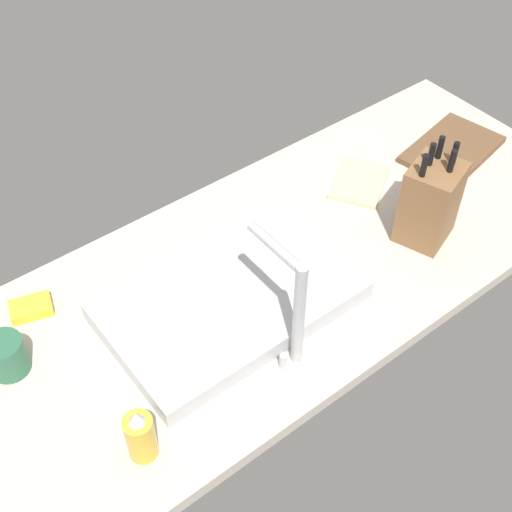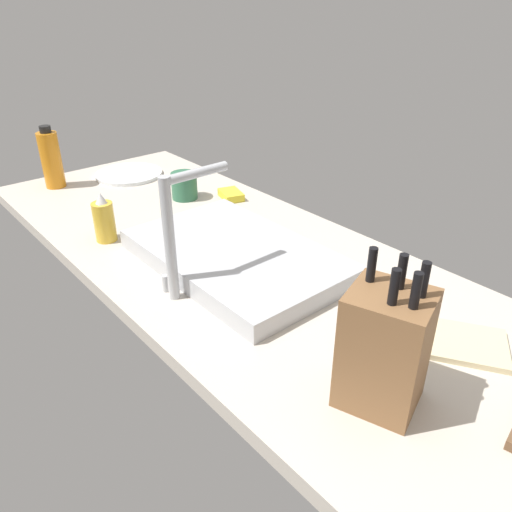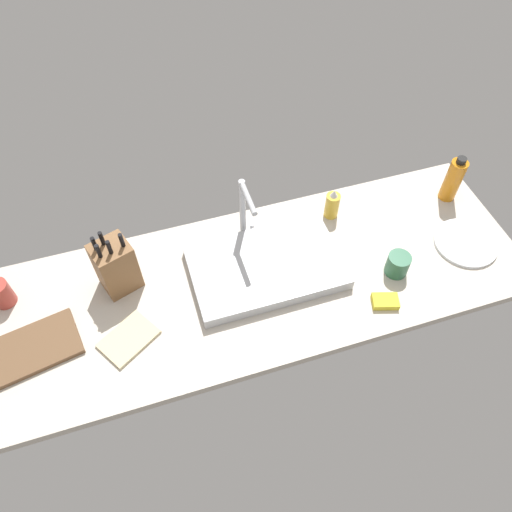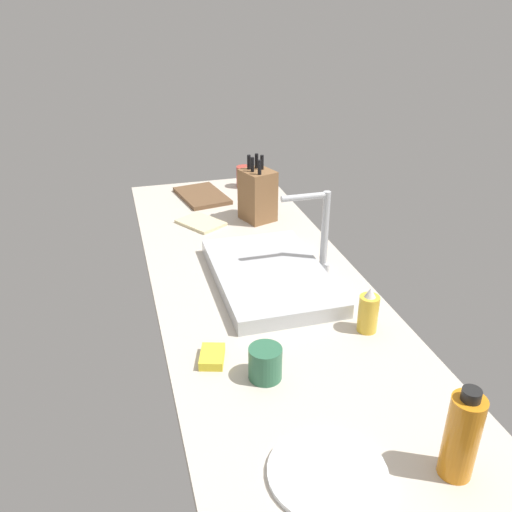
{
  "view_description": "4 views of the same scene",
  "coord_description": "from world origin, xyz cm",
  "px_view_note": "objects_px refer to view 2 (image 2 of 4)",
  "views": [
    {
      "loc": [
        59.26,
        83.09,
        121.43
      ],
      "look_at": [
        -4.16,
        1.16,
        12.62
      ],
      "focal_mm": 48.0,
      "sensor_mm": 36.0,
      "label": 1
    },
    {
      "loc": [
        -80.6,
        69.08,
        64.42
      ],
      "look_at": [
        -2.98,
        3.27,
        9.13
      ],
      "focal_mm": 35.12,
      "sensor_mm": 36.0,
      "label": 2
    },
    {
      "loc": [
        -30.29,
        -95.81,
        150.93
      ],
      "look_at": [
        1.39,
        4.45,
        12.09
      ],
      "focal_mm": 34.62,
      "sensor_mm": 36.0,
      "label": 3
    },
    {
      "loc": [
        149.96,
        -41.29,
        89.61
      ],
      "look_at": [
        3.71,
        -1.0,
        12.89
      ],
      "focal_mm": 37.79,
      "sensor_mm": 36.0,
      "label": 4
    }
  ],
  "objects_px": {
    "soap_bottle": "(104,220)",
    "dish_towel": "(458,342)",
    "dinner_plate": "(129,174)",
    "knife_block": "(384,348)",
    "sink_basin": "(236,256)",
    "water_bottle": "(51,159)",
    "ceramic_cup": "(184,186)",
    "faucet": "(176,226)",
    "dish_sponge": "(231,195)"
  },
  "relations": [
    {
      "from": "water_bottle",
      "to": "dish_sponge",
      "type": "xyz_separation_m",
      "value": [
        -0.47,
        -0.39,
        -0.08
      ]
    },
    {
      "from": "dinner_plate",
      "to": "dish_towel",
      "type": "xyz_separation_m",
      "value": [
        -1.29,
        -0.02,
        0.0
      ]
    },
    {
      "from": "sink_basin",
      "to": "ceramic_cup",
      "type": "bearing_deg",
      "value": -17.96
    },
    {
      "from": "dish_towel",
      "to": "dish_sponge",
      "type": "relative_size",
      "value": 1.98
    },
    {
      "from": "dinner_plate",
      "to": "ceramic_cup",
      "type": "relative_size",
      "value": 2.8
    },
    {
      "from": "dinner_plate",
      "to": "knife_block",
      "type": "bearing_deg",
      "value": 170.52
    },
    {
      "from": "sink_basin",
      "to": "dinner_plate",
      "type": "xyz_separation_m",
      "value": [
        0.77,
        -0.11,
        -0.02
      ]
    },
    {
      "from": "soap_bottle",
      "to": "dish_sponge",
      "type": "bearing_deg",
      "value": -87.4
    },
    {
      "from": "faucet",
      "to": "water_bottle",
      "type": "relative_size",
      "value": 1.35
    },
    {
      "from": "faucet",
      "to": "dinner_plate",
      "type": "bearing_deg",
      "value": -19.83
    },
    {
      "from": "faucet",
      "to": "dish_sponge",
      "type": "bearing_deg",
      "value": -48.84
    },
    {
      "from": "dinner_plate",
      "to": "ceramic_cup",
      "type": "distance_m",
      "value": 0.32
    },
    {
      "from": "knife_block",
      "to": "dinner_plate",
      "type": "bearing_deg",
      "value": -28.54
    },
    {
      "from": "soap_bottle",
      "to": "ceramic_cup",
      "type": "bearing_deg",
      "value": -70.21
    },
    {
      "from": "soap_bottle",
      "to": "dinner_plate",
      "type": "xyz_separation_m",
      "value": [
        0.43,
        -0.29,
        -0.05
      ]
    },
    {
      "from": "water_bottle",
      "to": "faucet",
      "type": "bearing_deg",
      "value": 177.11
    },
    {
      "from": "dish_towel",
      "to": "ceramic_cup",
      "type": "height_order",
      "value": "ceramic_cup"
    },
    {
      "from": "faucet",
      "to": "dish_sponge",
      "type": "relative_size",
      "value": 3.11
    },
    {
      "from": "ceramic_cup",
      "to": "sink_basin",
      "type": "bearing_deg",
      "value": 162.04
    },
    {
      "from": "knife_block",
      "to": "dinner_plate",
      "type": "relative_size",
      "value": 1.11
    },
    {
      "from": "water_bottle",
      "to": "ceramic_cup",
      "type": "height_order",
      "value": "water_bottle"
    },
    {
      "from": "sink_basin",
      "to": "water_bottle",
      "type": "xyz_separation_m",
      "value": [
        0.83,
        0.13,
        0.07
      ]
    },
    {
      "from": "dinner_plate",
      "to": "dish_towel",
      "type": "distance_m",
      "value": 1.29
    },
    {
      "from": "soap_bottle",
      "to": "ceramic_cup",
      "type": "xyz_separation_m",
      "value": [
        0.12,
        -0.33,
        -0.02
      ]
    },
    {
      "from": "faucet",
      "to": "knife_block",
      "type": "xyz_separation_m",
      "value": [
        -0.48,
        -0.07,
        -0.06
      ]
    },
    {
      "from": "faucet",
      "to": "dish_towel",
      "type": "distance_m",
      "value": 0.61
    },
    {
      "from": "knife_block",
      "to": "water_bottle",
      "type": "bearing_deg",
      "value": -17.78
    },
    {
      "from": "water_bottle",
      "to": "knife_block",
      "type": "bearing_deg",
      "value": -178.73
    },
    {
      "from": "faucet",
      "to": "water_bottle",
      "type": "distance_m",
      "value": 0.86
    },
    {
      "from": "dinner_plate",
      "to": "soap_bottle",
      "type": "bearing_deg",
      "value": 145.95
    },
    {
      "from": "sink_basin",
      "to": "faucet",
      "type": "relative_size",
      "value": 1.94
    },
    {
      "from": "dish_sponge",
      "to": "sink_basin",
      "type": "bearing_deg",
      "value": 143.77
    },
    {
      "from": "faucet",
      "to": "water_bottle",
      "type": "xyz_separation_m",
      "value": [
        0.85,
        -0.04,
        -0.07
      ]
    },
    {
      "from": "sink_basin",
      "to": "water_bottle",
      "type": "height_order",
      "value": "water_bottle"
    },
    {
      "from": "soap_bottle",
      "to": "ceramic_cup",
      "type": "relative_size",
      "value": 1.59
    },
    {
      "from": "water_bottle",
      "to": "ceramic_cup",
      "type": "distance_m",
      "value": 0.47
    },
    {
      "from": "soap_bottle",
      "to": "water_bottle",
      "type": "height_order",
      "value": "water_bottle"
    },
    {
      "from": "ceramic_cup",
      "to": "dish_sponge",
      "type": "xyz_separation_m",
      "value": [
        -0.1,
        -0.11,
        -0.03
      ]
    },
    {
      "from": "soap_bottle",
      "to": "dinner_plate",
      "type": "distance_m",
      "value": 0.53
    },
    {
      "from": "knife_block",
      "to": "dish_sponge",
      "type": "distance_m",
      "value": 0.94
    },
    {
      "from": "sink_basin",
      "to": "dish_sponge",
      "type": "height_order",
      "value": "sink_basin"
    },
    {
      "from": "knife_block",
      "to": "ceramic_cup",
      "type": "distance_m",
      "value": 1.0
    },
    {
      "from": "dish_towel",
      "to": "faucet",
      "type": "bearing_deg",
      "value": 31.66
    },
    {
      "from": "sink_basin",
      "to": "dinner_plate",
      "type": "relative_size",
      "value": 2.28
    },
    {
      "from": "sink_basin",
      "to": "soap_bottle",
      "type": "xyz_separation_m",
      "value": [
        0.33,
        0.18,
        0.04
      ]
    },
    {
      "from": "soap_bottle",
      "to": "dish_towel",
      "type": "xyz_separation_m",
      "value": [
        -0.86,
        -0.31,
        -0.05
      ]
    },
    {
      "from": "faucet",
      "to": "knife_block",
      "type": "bearing_deg",
      "value": -171.46
    },
    {
      "from": "soap_bottle",
      "to": "dish_towel",
      "type": "height_order",
      "value": "soap_bottle"
    },
    {
      "from": "sink_basin",
      "to": "dish_towel",
      "type": "relative_size",
      "value": 3.04
    },
    {
      "from": "faucet",
      "to": "dish_towel",
      "type": "xyz_separation_m",
      "value": [
        -0.5,
        -0.31,
        -0.16
      ]
    }
  ]
}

